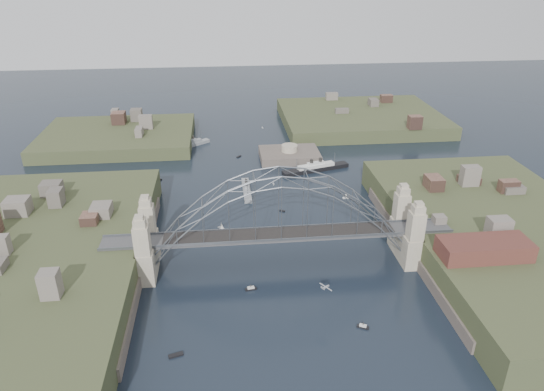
{
  "coord_description": "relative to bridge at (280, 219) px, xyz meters",
  "views": [
    {
      "loc": [
        -12.59,
        -102.44,
        68.03
      ],
      "look_at": [
        0.0,
        18.0,
        10.0
      ],
      "focal_mm": 32.75,
      "sensor_mm": 36.0,
      "label": 1
    }
  ],
  "objects": [
    {
      "name": "small_boat_d",
      "position": [
        25.02,
        34.3,
        -11.39
      ],
      "size": [
        2.08,
        1.06,
        2.38
      ],
      "color": "silver",
      "rests_on": "ground"
    },
    {
      "name": "wharf_shed",
      "position": [
        44.0,
        -14.0,
        -2.32
      ],
      "size": [
        20.0,
        8.0,
        4.0
      ],
      "primitive_type": "cube",
      "color": "#592D26",
      "rests_on": "shore_east"
    },
    {
      "name": "bridge",
      "position": [
        0.0,
        0.0,
        0.0
      ],
      "size": [
        84.0,
        13.8,
        24.6
      ],
      "color": "#474749",
      "rests_on": "ground"
    },
    {
      "name": "finger_pier",
      "position": [
        39.0,
        -28.0,
        -11.62
      ],
      "size": [
        4.0,
        22.0,
        1.4
      ],
      "primitive_type": "cube",
      "color": "#474749",
      "rests_on": "ground"
    },
    {
      "name": "small_boat_a",
      "position": [
        -14.01,
        18.58,
        -11.49
      ],
      "size": [
        2.3,
        2.52,
        2.38
      ],
      "color": "silver",
      "rests_on": "ground"
    },
    {
      "name": "naval_cruiser_near",
      "position": [
        -5.7,
        42.39,
        -11.52
      ],
      "size": [
        2.43,
        17.33,
        5.19
      ],
      "color": "#95999C",
      "rests_on": "ground"
    },
    {
      "name": "small_boat_g",
      "position": [
        14.12,
        -25.31,
        -12.04
      ],
      "size": [
        2.52,
        1.82,
        1.43
      ],
      "color": "silver",
      "rests_on": "ground"
    },
    {
      "name": "aeroplane",
      "position": [
        6.84,
        -20.92,
        -4.92
      ],
      "size": [
        2.15,
        3.01,
        0.5
      ],
      "color": "#B6B8BD"
    },
    {
      "name": "naval_cruiser_far",
      "position": [
        -25.19,
        87.48,
        -11.45
      ],
      "size": [
        14.49,
        12.11,
        5.62
      ],
      "color": "#95999C",
      "rests_on": "ground"
    },
    {
      "name": "shore_east",
      "position": [
        57.32,
        0.0,
        -10.35
      ],
      "size": [
        50.5,
        90.0,
        12.0
      ],
      "color": "#3B4325",
      "rests_on": "ground"
    },
    {
      "name": "small_boat_i",
      "position": [
        33.62,
        10.46,
        -12.17
      ],
      "size": [
        2.31,
        2.24,
        0.45
      ],
      "color": "silver",
      "rests_on": "ground"
    },
    {
      "name": "small_boat_k",
      "position": [
        5.16,
        108.05,
        -12.17
      ],
      "size": [
        0.6,
        1.72,
        0.45
      ],
      "color": "silver",
      "rests_on": "ground"
    },
    {
      "name": "ground",
      "position": [
        0.0,
        0.0,
        -12.32
      ],
      "size": [
        500.0,
        500.0,
        0.0
      ],
      "primitive_type": "plane",
      "color": "black",
      "rests_on": "ground"
    },
    {
      "name": "small_boat_e",
      "position": [
        -35.5,
        55.48,
        -12.04
      ],
      "size": [
        3.48,
        3.08,
        1.43
      ],
      "color": "silver",
      "rests_on": "ground"
    },
    {
      "name": "ocean_liner",
      "position": [
        19.69,
        57.45,
        -11.37
      ],
      "size": [
        24.86,
        10.46,
        6.12
      ],
      "color": "black",
      "rests_on": "ground"
    },
    {
      "name": "headland_ne",
      "position": [
        50.0,
        110.0,
        -11.57
      ],
      "size": [
        70.0,
        55.0,
        9.5
      ],
      "primitive_type": "cube",
      "color": "#3B4325",
      "rests_on": "ground"
    },
    {
      "name": "fort_island",
      "position": [
        12.0,
        70.0,
        -12.66
      ],
      "size": [
        22.0,
        16.0,
        9.4
      ],
      "color": "brown",
      "rests_on": "ground"
    },
    {
      "name": "small_boat_l",
      "position": [
        -42.4,
        26.97,
        -12.17
      ],
      "size": [
        1.03,
        2.53,
        0.45
      ],
      "color": "silver",
      "rests_on": "ground"
    },
    {
      "name": "headland_nw",
      "position": [
        -55.0,
        95.0,
        -11.82
      ],
      "size": [
        60.0,
        45.0,
        9.0
      ],
      "primitive_type": "cube",
      "color": "#3B4325",
      "rests_on": "ground"
    },
    {
      "name": "small_boat_b",
      "position": [
        4.05,
        27.59,
        -12.17
      ],
      "size": [
        1.73,
        1.34,
        0.45
      ],
      "color": "silver",
      "rests_on": "ground"
    },
    {
      "name": "small_boat_h",
      "position": [
        -6.83,
        73.79,
        -12.17
      ],
      "size": [
        1.95,
        2.22,
        0.45
      ],
      "color": "silver",
      "rests_on": "ground"
    },
    {
      "name": "small_boat_j",
      "position": [
        -23.29,
        -29.38,
        -12.17
      ],
      "size": [
        2.93,
        1.66,
        0.45
      ],
      "color": "silver",
      "rests_on": "ground"
    },
    {
      "name": "small_boat_c",
      "position": [
        -7.78,
        -10.08,
        -12.04
      ],
      "size": [
        2.73,
        1.31,
        1.43
      ],
      "color": "silver",
      "rests_on": "ground"
    },
    {
      "name": "small_boat_f",
      "position": [
        3.52,
        47.2,
        -12.17
      ],
      "size": [
        0.52,
        1.46,
        0.45
      ],
      "color": "silver",
      "rests_on": "ground"
    },
    {
      "name": "shore_west",
      "position": [
        -57.32,
        0.0,
        -10.35
      ],
      "size": [
        50.5,
        90.0,
        12.0
      ],
      "color": "#3B4325",
      "rests_on": "ground"
    }
  ]
}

